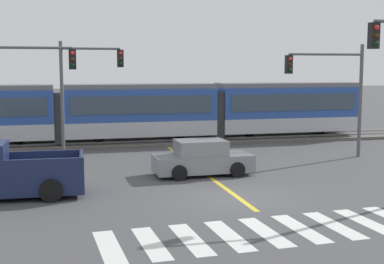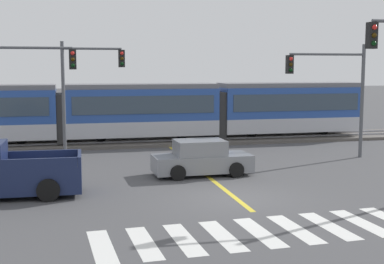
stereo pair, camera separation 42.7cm
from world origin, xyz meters
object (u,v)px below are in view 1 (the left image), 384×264
object	(u,v)px
light_rail_tram	(140,110)
sedan_crossing	(202,159)
pickup_truck	(2,174)
traffic_light_mid_right	(335,83)
traffic_light_mid_left	(14,83)
traffic_light_far_left	(83,81)

from	to	relation	value
light_rail_tram	sedan_crossing	world-z (taller)	light_rail_tram
light_rail_tram	pickup_truck	bearing A→B (deg)	-118.84
traffic_light_mid_right	traffic_light_mid_left	distance (m)	15.38
traffic_light_mid_left	sedan_crossing	bearing A→B (deg)	-19.82
light_rail_tram	traffic_light_mid_right	size ratio (longest dim) A/B	4.87
pickup_truck	traffic_light_far_left	world-z (taller)	traffic_light_far_left
sedan_crossing	pickup_truck	distance (m)	8.23
pickup_truck	traffic_light_far_left	size ratio (longest dim) A/B	0.92
traffic_light_far_left	light_rail_tram	bearing A→B (deg)	47.75
light_rail_tram	pickup_truck	world-z (taller)	light_rail_tram
light_rail_tram	pickup_truck	size ratio (longest dim) A/B	5.13
traffic_light_far_left	sedan_crossing	bearing A→B (deg)	-53.29
pickup_truck	traffic_light_far_left	bearing A→B (deg)	68.76
light_rail_tram	traffic_light_mid_left	xyz separation A→B (m)	(-6.60, -7.25, 1.87)
light_rail_tram	sedan_crossing	distance (m)	10.22
pickup_truck	traffic_light_mid_left	world-z (taller)	traffic_light_mid_left
sedan_crossing	traffic_light_mid_left	size ratio (longest dim) A/B	0.73
sedan_crossing	traffic_light_far_left	size ratio (longest dim) A/B	0.72
traffic_light_mid_right	light_rail_tram	bearing A→B (deg)	139.49
traffic_light_far_left	traffic_light_mid_left	size ratio (longest dim) A/B	1.02
sedan_crossing	traffic_light_mid_left	xyz separation A→B (m)	(-7.79, 2.81, 3.22)
sedan_crossing	pickup_truck	size ratio (longest dim) A/B	0.78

